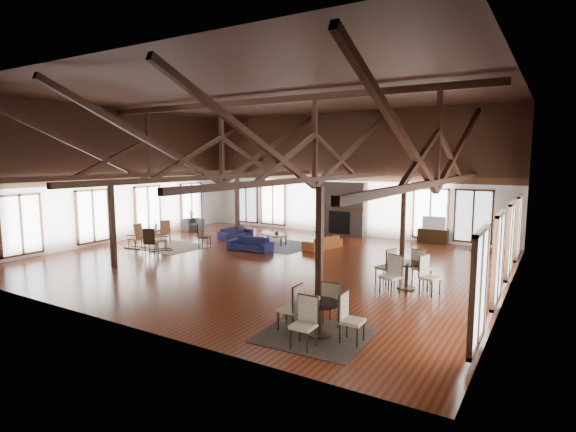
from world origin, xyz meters
The scene contains 31 objects.
floor centered at (0.00, 0.00, 0.00)m, with size 16.00×16.00×0.00m, color #5A2E13.
ceiling centered at (0.00, 0.00, 6.00)m, with size 16.00×14.00×0.02m, color black.
wall_back centered at (0.00, 7.00, 3.00)m, with size 16.00×0.02×6.00m, color white.
wall_front centered at (0.00, -7.00, 3.00)m, with size 16.00×0.02×6.00m, color white.
wall_left centered at (-8.00, 0.00, 3.00)m, with size 0.02×14.00×6.00m, color white.
wall_right centered at (8.00, 0.00, 3.00)m, with size 0.02×14.00×6.00m, color white.
roof_truss centered at (0.00, 0.00, 4.03)m, with size 15.60×14.07×3.14m.
post_grid centered at (0.00, 0.00, 1.52)m, with size 8.16×7.16×3.05m.
fireplace centered at (0.00, 6.67, 1.29)m, with size 2.50×0.69×2.60m.
ceiling_fan centered at (0.50, -1.00, 3.73)m, with size 1.60×1.60×0.75m.
sofa_navy_front centered at (-1.60, 1.21, 0.27)m, with size 1.87×0.73×0.54m, color #15183B.
sofa_navy_left centered at (-3.88, 3.17, 0.26)m, with size 0.69×1.76×0.51m, color #171A40.
sofa_orange centered at (0.75, 3.11, 0.26)m, with size 0.70×1.80×0.53m, color brown.
coffee_table centered at (-1.48, 2.83, 0.38)m, with size 1.26×0.90×0.44m.
vase centered at (-1.40, 2.91, 0.53)m, with size 0.18×0.18×0.18m, color #B2B2B2.
armchair centered at (-7.20, 3.78, 0.31)m, with size 0.84×0.96×0.62m, color #333336.
side_table_lamp centered at (-7.60, 4.13, 0.40)m, with size 0.42×0.42×1.06m.
rocking_chair_a centered at (-5.91, 0.70, 0.48)m, with size 0.85×0.86×1.02m.
rocking_chair_b centered at (-4.78, -0.77, 0.53)m, with size 0.88×0.97×1.12m.
rocking_chair_c centered at (-5.91, -0.90, 0.50)m, with size 0.87×0.53×1.06m.
side_chair_a centered at (-3.58, 0.54, 0.62)m, with size 0.58×0.58×1.07m.
side_chair_b centered at (-4.29, -1.61, 0.63)m, with size 0.61×0.61×1.08m.
cafe_table_near centered at (4.91, -5.23, 0.51)m, with size 1.94×1.94×1.01m.
cafe_table_far centered at (5.45, -0.82, 0.53)m, with size 2.07×2.07×1.06m.
cup_near centered at (4.83, -5.19, 0.78)m, with size 0.12×0.12×0.10m, color #B2B2B2.
cup_far centered at (5.51, -0.92, 0.82)m, with size 0.13×0.13×0.10m, color #B2B2B2.
tv_console centered at (4.39, 6.75, 0.32)m, with size 1.28×0.48×0.64m, color black.
television centered at (4.42, 6.75, 0.93)m, with size 0.99×0.13×0.57m, color #B2B2B2.
rug_tan centered at (-5.09, 0.09, 0.01)m, with size 2.99×2.35×0.01m, color tan.
rug_navy centered at (-1.38, 2.79, 0.01)m, with size 3.39×2.54×0.01m, color navy.
rug_dark centered at (4.83, -5.31, 0.01)m, with size 2.20×2.00×0.01m, color black.
Camera 1 is at (9.08, -13.40, 3.73)m, focal length 28.00 mm.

